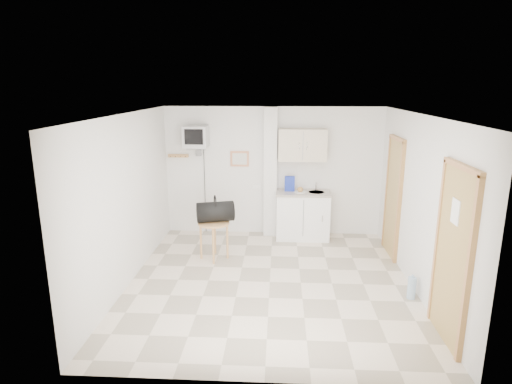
# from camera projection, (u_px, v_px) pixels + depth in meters

# --- Properties ---
(ground) EXTENTS (4.50, 4.50, 0.00)m
(ground) POSITION_uv_depth(u_px,v_px,m) (270.00, 282.00, 6.46)
(ground) COLOR beige
(ground) RESTS_ON ground
(room_envelope) EXTENTS (4.24, 4.54, 2.55)m
(room_envelope) POSITION_uv_depth(u_px,v_px,m) (287.00, 182.00, 6.16)
(room_envelope) COLOR white
(room_envelope) RESTS_ON ground
(kitchenette) EXTENTS (1.03, 0.58, 2.10)m
(kitchenette) POSITION_uv_depth(u_px,v_px,m) (303.00, 197.00, 8.17)
(kitchenette) COLOR white
(kitchenette) RESTS_ON ground
(crt_television) EXTENTS (0.44, 0.45, 2.15)m
(crt_television) POSITION_uv_depth(u_px,v_px,m) (196.00, 137.00, 8.02)
(crt_television) COLOR slate
(crt_television) RESTS_ON ground
(round_table) EXTENTS (0.53, 0.53, 0.65)m
(round_table) POSITION_uv_depth(u_px,v_px,m) (214.00, 228.00, 7.20)
(round_table) COLOR tan
(round_table) RESTS_ON ground
(duffel_bag) EXTENTS (0.68, 0.49, 0.46)m
(duffel_bag) POSITION_uv_depth(u_px,v_px,m) (215.00, 212.00, 7.18)
(duffel_bag) COLOR black
(duffel_bag) RESTS_ON round_table
(water_bottle) EXTENTS (0.12, 0.12, 0.35)m
(water_bottle) POSITION_uv_depth(u_px,v_px,m) (412.00, 288.00, 5.93)
(water_bottle) COLOR #90AFCA
(water_bottle) RESTS_ON ground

